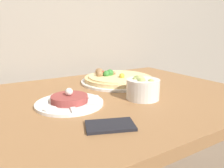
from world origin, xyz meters
TOP-DOWN VIEW (x-y plane):
  - dining_table at (0.00, 0.41)m, footprint 1.06×0.82m
  - pizza_plate at (0.11, 0.57)m, footprint 0.36×0.36m
  - tartare_plate at (-0.20, 0.39)m, footprint 0.23×0.23m
  - small_bowl at (0.05, 0.31)m, footprint 0.12×0.12m
  - napkin at (-0.17, 0.17)m, footprint 0.15×0.12m

SIDE VIEW (x-z plane):
  - dining_table at x=0.00m, z-range 0.28..1.07m
  - napkin at x=-0.17m, z-range 0.80..0.80m
  - tartare_plate at x=-0.20m, z-range 0.78..0.84m
  - pizza_plate at x=0.11m, z-range 0.78..0.84m
  - small_bowl at x=0.05m, z-range 0.79..0.88m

